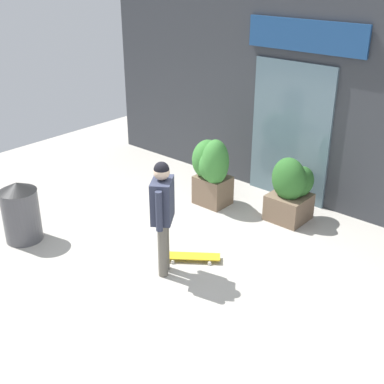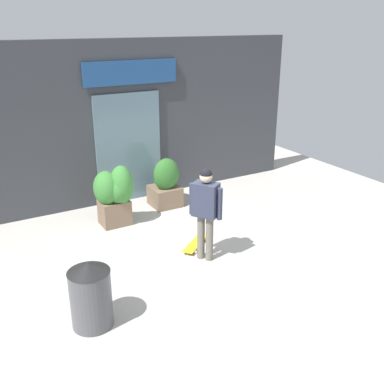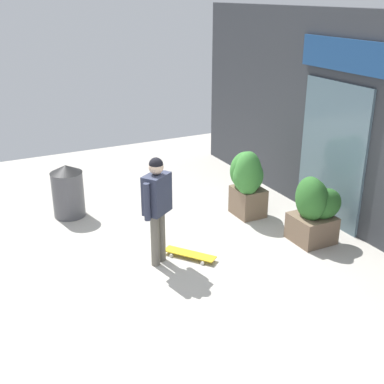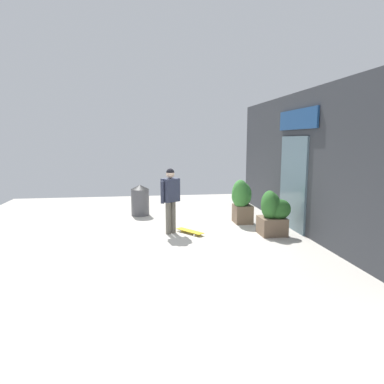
{
  "view_description": "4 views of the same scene",
  "coord_description": "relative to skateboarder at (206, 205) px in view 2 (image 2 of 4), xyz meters",
  "views": [
    {
      "loc": [
        4.22,
        -4.37,
        4.01
      ],
      "look_at": [
        0.08,
        0.38,
        1.06
      ],
      "focal_mm": 47.28,
      "sensor_mm": 36.0,
      "label": 1
    },
    {
      "loc": [
        -3.57,
        -5.98,
        3.9
      ],
      "look_at": [
        0.08,
        0.38,
        1.06
      ],
      "focal_mm": 41.65,
      "sensor_mm": 36.0,
      "label": 2
    },
    {
      "loc": [
        6.07,
        -2.65,
        3.78
      ],
      "look_at": [
        0.08,
        0.38,
        1.06
      ],
      "focal_mm": 46.34,
      "sensor_mm": 36.0,
      "label": 3
    },
    {
      "loc": [
        8.52,
        -0.82,
        2.35
      ],
      "look_at": [
        0.08,
        0.38,
        1.06
      ],
      "focal_mm": 32.24,
      "sensor_mm": 36.0,
      "label": 4
    }
  ],
  "objects": [
    {
      "name": "planter_box_left",
      "position": [
        -0.84,
        2.08,
        -0.31
      ],
      "size": [
        0.75,
        0.64,
        1.25
      ],
      "color": "brown",
      "rests_on": "ground_plane"
    },
    {
      "name": "skateboarder",
      "position": [
        0.0,
        0.0,
        0.0
      ],
      "size": [
        0.45,
        0.51,
        1.65
      ],
      "rotation": [
        0.0,
        0.0,
        0.6
      ],
      "color": "#666056",
      "rests_on": "ground_plane"
    },
    {
      "name": "ground_plane",
      "position": [
        -0.04,
        0.16,
        -1.01
      ],
      "size": [
        12.0,
        12.0,
        0.0
      ],
      "primitive_type": "plane",
      "color": "#B2ADA3"
    },
    {
      "name": "trash_bin",
      "position": [
        -2.27,
        -0.78,
        -0.52
      ],
      "size": [
        0.57,
        0.57,
        0.97
      ],
      "color": "#4C4C51",
      "rests_on": "ground_plane"
    },
    {
      "name": "planter_box_right",
      "position": [
        0.5,
        2.49,
        -0.43
      ],
      "size": [
        0.62,
        0.74,
        1.12
      ],
      "color": "brown",
      "rests_on": "ground_plane"
    },
    {
      "name": "building_facade",
      "position": [
        -0.04,
        3.37,
        0.76
      ],
      "size": [
        8.52,
        0.31,
        3.55
      ],
      "color": "#383A3F",
      "rests_on": "ground_plane"
    },
    {
      "name": "skateboard",
      "position": [
        0.09,
        0.47,
        -0.94
      ],
      "size": [
        0.78,
        0.66,
        0.08
      ],
      "rotation": [
        0.0,
        0.0,
        0.65
      ],
      "color": "gold",
      "rests_on": "ground_plane"
    }
  ]
}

